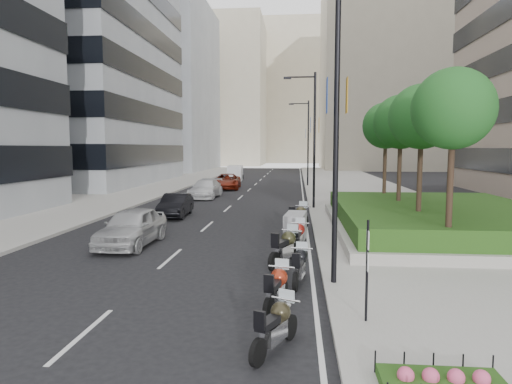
# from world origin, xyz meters

# --- Properties ---
(ground) EXTENTS (160.00, 160.00, 0.00)m
(ground) POSITION_xyz_m (0.00, 0.00, 0.00)
(ground) COLOR black
(ground) RESTS_ON ground
(sidewalk_right) EXTENTS (10.00, 100.00, 0.15)m
(sidewalk_right) POSITION_xyz_m (9.00, 30.00, 0.07)
(sidewalk_right) COLOR #9E9B93
(sidewalk_right) RESTS_ON ground
(sidewalk_left) EXTENTS (8.00, 100.00, 0.15)m
(sidewalk_left) POSITION_xyz_m (-12.00, 30.00, 0.07)
(sidewalk_left) COLOR #9E9B93
(sidewalk_left) RESTS_ON ground
(lane_edge) EXTENTS (0.12, 100.00, 0.01)m
(lane_edge) POSITION_xyz_m (3.70, 30.00, 0.01)
(lane_edge) COLOR silver
(lane_edge) RESTS_ON ground
(lane_centre) EXTENTS (0.12, 100.00, 0.01)m
(lane_centre) POSITION_xyz_m (-1.50, 30.00, 0.01)
(lane_centre) COLOR silver
(lane_centre) RESTS_ON ground
(building_grey_mid) EXTENTS (22.00, 26.00, 40.00)m
(building_grey_mid) POSITION_xyz_m (-24.00, 38.00, 20.00)
(building_grey_mid) COLOR gray
(building_grey_mid) RESTS_ON ground
(building_grey_far) EXTENTS (22.00, 26.00, 30.00)m
(building_grey_far) POSITION_xyz_m (-24.00, 70.00, 15.00)
(building_grey_far) COLOR gray
(building_grey_far) RESTS_ON ground
(building_cream_right) EXTENTS (28.00, 24.00, 36.00)m
(building_cream_right) POSITION_xyz_m (22.00, 80.00, 18.00)
(building_cream_right) COLOR #B7AD93
(building_cream_right) RESTS_ON ground
(building_cream_left) EXTENTS (26.00, 24.00, 34.00)m
(building_cream_left) POSITION_xyz_m (-18.00, 100.00, 17.00)
(building_cream_left) COLOR #B7AD93
(building_cream_left) RESTS_ON ground
(building_cream_centre) EXTENTS (30.00, 24.00, 38.00)m
(building_cream_centre) POSITION_xyz_m (2.00, 120.00, 19.00)
(building_cream_centre) COLOR #B7AD93
(building_cream_centre) RESTS_ON ground
(planter) EXTENTS (10.00, 14.00, 0.40)m
(planter) POSITION_xyz_m (10.00, 10.00, 0.35)
(planter) COLOR #A5A19A
(planter) RESTS_ON sidewalk_right
(hedge) EXTENTS (9.40, 13.40, 0.80)m
(hedge) POSITION_xyz_m (10.00, 10.00, 0.95)
(hedge) COLOR #183D11
(hedge) RESTS_ON planter
(tree_0) EXTENTS (2.80, 2.80, 6.30)m
(tree_0) POSITION_xyz_m (8.50, 4.00, 5.42)
(tree_0) COLOR #332319
(tree_0) RESTS_ON planter
(tree_1) EXTENTS (2.80, 2.80, 6.30)m
(tree_1) POSITION_xyz_m (8.50, 8.00, 5.42)
(tree_1) COLOR #332319
(tree_1) RESTS_ON planter
(tree_2) EXTENTS (2.80, 2.80, 6.30)m
(tree_2) POSITION_xyz_m (8.50, 12.00, 5.42)
(tree_2) COLOR #332319
(tree_2) RESTS_ON planter
(tree_3) EXTENTS (2.80, 2.80, 6.30)m
(tree_3) POSITION_xyz_m (8.50, 16.00, 5.42)
(tree_3) COLOR #332319
(tree_3) RESTS_ON planter
(lamp_post_0) EXTENTS (2.34, 0.45, 9.00)m
(lamp_post_0) POSITION_xyz_m (4.14, 1.00, 5.07)
(lamp_post_0) COLOR black
(lamp_post_0) RESTS_ON ground
(lamp_post_1) EXTENTS (2.34, 0.45, 9.00)m
(lamp_post_1) POSITION_xyz_m (4.14, 18.00, 5.07)
(lamp_post_1) COLOR black
(lamp_post_1) RESTS_ON ground
(lamp_post_2) EXTENTS (2.34, 0.45, 9.00)m
(lamp_post_2) POSITION_xyz_m (4.14, 36.00, 5.07)
(lamp_post_2) COLOR black
(lamp_post_2) RESTS_ON ground
(parking_sign) EXTENTS (0.06, 0.32, 2.50)m
(parking_sign) POSITION_xyz_m (4.80, -2.00, 1.46)
(parking_sign) COLOR black
(parking_sign) RESTS_ON ground
(motorcycle_0) EXTENTS (0.96, 1.83, 0.98)m
(motorcycle_0) POSITION_xyz_m (2.79, -3.44, 0.52)
(motorcycle_0) COLOR black
(motorcycle_0) RESTS_ON ground
(motorcycle_1) EXTENTS (0.74, 2.05, 1.03)m
(motorcycle_1) POSITION_xyz_m (2.70, -1.11, 0.55)
(motorcycle_1) COLOR black
(motorcycle_1) RESTS_ON ground
(motorcycle_2) EXTENTS (0.68, 2.03, 1.02)m
(motorcycle_2) POSITION_xyz_m (3.29, 1.24, 0.54)
(motorcycle_2) COLOR black
(motorcycle_2) RESTS_ON ground
(motorcycle_3) EXTENTS (1.14, 2.22, 1.18)m
(motorcycle_3) POSITION_xyz_m (2.80, 3.38, 0.63)
(motorcycle_3) COLOR black
(motorcycle_3) RESTS_ON ground
(motorcycle_4) EXTENTS (0.73, 2.18, 1.09)m
(motorcycle_4) POSITION_xyz_m (3.25, 5.57, 0.58)
(motorcycle_4) COLOR black
(motorcycle_4) RESTS_ON ground
(motorcycle_5) EXTENTS (1.04, 2.16, 1.24)m
(motorcycle_5) POSITION_xyz_m (3.13, 7.64, 0.62)
(motorcycle_5) COLOR black
(motorcycle_5) RESTS_ON ground
(motorcycle_6) EXTENTS (1.15, 2.33, 1.23)m
(motorcycle_6) POSITION_xyz_m (3.28, 9.91, 0.66)
(motorcycle_6) COLOR black
(motorcycle_6) RESTS_ON ground
(car_a) EXTENTS (2.03, 4.76, 1.60)m
(car_a) POSITION_xyz_m (-3.74, 6.07, 0.80)
(car_a) COLOR #B1B1B3
(car_a) RESTS_ON ground
(car_b) EXTENTS (1.63, 4.20, 1.36)m
(car_b) POSITION_xyz_m (-4.06, 14.19, 0.68)
(car_b) COLOR black
(car_b) RESTS_ON ground
(car_c) EXTENTS (2.29, 5.25, 1.50)m
(car_c) POSITION_xyz_m (-4.31, 24.44, 0.75)
(car_c) COLOR silver
(car_c) RESTS_ON ground
(car_d) EXTENTS (2.87, 5.63, 1.52)m
(car_d) POSITION_xyz_m (-3.81, 32.59, 0.76)
(car_d) COLOR maroon
(car_d) RESTS_ON ground
(delivery_van) EXTENTS (1.99, 4.62, 1.90)m
(delivery_van) POSITION_xyz_m (-4.60, 44.42, 0.89)
(delivery_van) COLOR silver
(delivery_van) RESTS_ON ground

